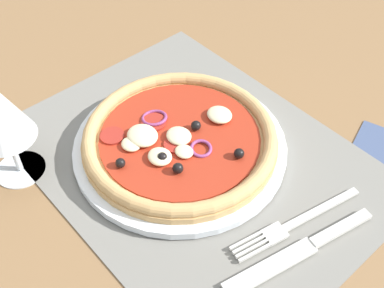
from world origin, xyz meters
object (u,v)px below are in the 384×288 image
Objects in this scene: pizza at (179,138)px; knife at (299,251)px; plate at (180,146)px; fork at (291,225)px.

knife is (-20.76, 0.21, -1.94)cm from pizza.
plate is 1.42× the size of knife.
pizza is (0.03, 0.06, 1.64)cm from plate.
fork is 0.90× the size of knife.
fork is 3.53cm from knife.
pizza is 18.05cm from fork.
plate is 17.91cm from fork.
knife reaches higher than fork.
plate is 1.10× the size of pizza.
plate is 1.64cm from pizza.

